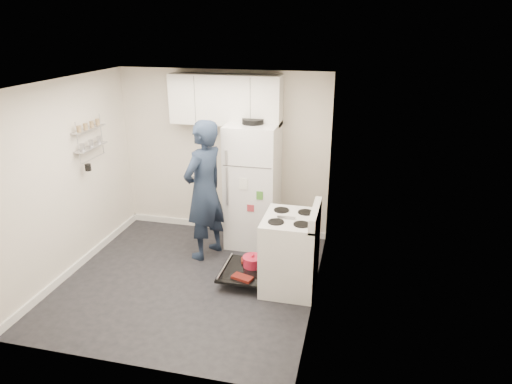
% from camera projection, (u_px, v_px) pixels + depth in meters
% --- Properties ---
extents(room, '(3.21, 3.21, 2.51)m').
position_uv_depth(room, '(184.00, 192.00, 5.51)').
color(room, black).
rests_on(room, ground).
extents(electric_range, '(0.66, 0.76, 1.10)m').
position_uv_depth(electric_range, '(289.00, 253.00, 5.60)').
color(electric_range, silver).
rests_on(electric_range, ground).
extents(open_oven_door, '(0.55, 0.70, 0.21)m').
position_uv_depth(open_oven_door, '(247.00, 267.00, 5.86)').
color(open_oven_door, black).
rests_on(open_oven_door, ground).
extents(refrigerator, '(0.72, 0.74, 1.88)m').
position_uv_depth(refrigerator, '(253.00, 185.00, 6.60)').
color(refrigerator, white).
rests_on(refrigerator, ground).
extents(upper_cabinets, '(1.60, 0.33, 0.70)m').
position_uv_depth(upper_cabinets, '(226.00, 99.00, 6.44)').
color(upper_cabinets, silver).
rests_on(upper_cabinets, room).
extents(wall_shelf_rack, '(0.14, 0.60, 0.61)m').
position_uv_depth(wall_shelf_rack, '(90.00, 138.00, 6.08)').
color(wall_shelf_rack, '#B2B2B7').
rests_on(wall_shelf_rack, room).
extents(person, '(0.70, 0.84, 1.95)m').
position_uv_depth(person, '(204.00, 191.00, 6.21)').
color(person, '#192338').
rests_on(person, ground).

